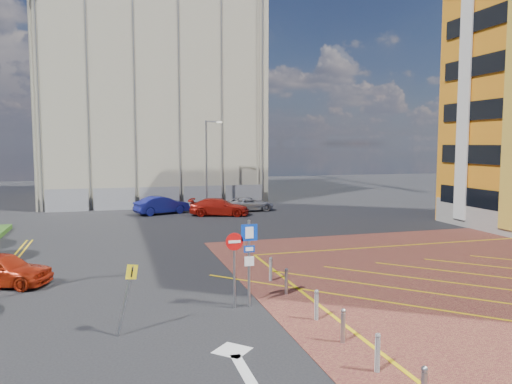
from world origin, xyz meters
name	(u,v)px	position (x,y,z in m)	size (l,w,h in m)	color
ground	(243,317)	(0.00, 0.00, 0.00)	(140.00, 140.00, 0.00)	black
lamp_back	(207,161)	(4.08, 28.00, 4.36)	(1.53, 0.16, 8.00)	#9EA0A8
sign_cluster	(244,255)	(0.30, 0.98, 1.95)	(1.17, 0.12, 3.20)	#9EA0A8
warning_sign	(128,290)	(-3.82, -0.57, 1.43)	(0.72, 0.41, 2.25)	#9EA0A8
bollard_row	(325,313)	(2.30, -1.67, 0.47)	(0.14, 11.14, 0.90)	#9EA0A8
construction_building	(149,97)	(0.00, 40.00, 11.00)	(21.20, 19.20, 22.00)	#B4AC93
construction_fence	(171,197)	(1.00, 30.00, 1.00)	(21.60, 0.06, 2.00)	gray
car_red_left	(0,269)	(-8.77, 6.49, 0.71)	(1.68, 4.18, 1.42)	#AD260E
car_blue_back	(162,205)	(-0.16, 26.32, 0.76)	(1.60, 4.60, 1.52)	navy
car_red_back	(219,207)	(4.30, 24.07, 0.71)	(2.00, 4.93, 1.43)	#AE180E
car_silver_back	(249,204)	(7.43, 26.10, 0.61)	(2.04, 4.42, 1.23)	#AAA9B1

